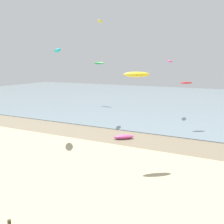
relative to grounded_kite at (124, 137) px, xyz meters
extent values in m
cube|color=#84755B|center=(2.92, 0.52, -0.27)|extent=(120.00, 6.39, 0.01)
cube|color=gray|center=(2.92, 38.72, -0.23)|extent=(160.00, 70.00, 0.10)
ellipsoid|color=#E54C99|center=(0.00, 0.00, 0.00)|extent=(2.81, 2.41, 0.55)
ellipsoid|color=green|center=(-16.83, 23.96, 9.78)|extent=(3.13, 1.49, 0.80)
ellipsoid|color=red|center=(6.19, 10.38, 6.77)|extent=(2.03, 1.69, 0.36)
ellipsoid|color=yellow|center=(3.70, -5.57, 8.71)|extent=(2.82, 2.43, 0.74)
ellipsoid|color=#19B2B7|center=(-9.23, -1.69, 11.52)|extent=(2.63, 3.09, 0.86)
ellipsoid|color=#E54C99|center=(1.53, 19.02, 10.15)|extent=(1.29, 2.89, 0.71)
ellipsoid|color=yellow|center=(-9.38, 10.84, 17.11)|extent=(1.38, 2.40, 0.48)
camera|label=1|loc=(12.44, -29.53, 9.89)|focal=39.37mm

